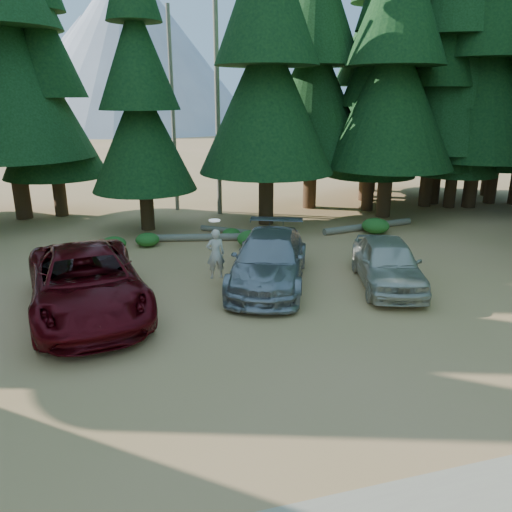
{
  "coord_description": "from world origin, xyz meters",
  "views": [
    {
      "loc": [
        -4.21,
        -10.34,
        5.82
      ],
      "look_at": [
        -0.38,
        3.32,
        1.25
      ],
      "focal_mm": 35.0,
      "sensor_mm": 36.0,
      "label": 1
    }
  ],
  "objects_px": {
    "red_pickup": "(87,282)",
    "silver_minivan_center": "(269,260)",
    "frisbee_player": "(216,254)",
    "log_left": "(193,237)",
    "log_mid": "(231,231)",
    "silver_minivan_right": "(388,262)",
    "log_right": "(368,226)"
  },
  "relations": [
    {
      "from": "log_right",
      "to": "frisbee_player",
      "type": "bearing_deg",
      "value": -157.85
    },
    {
      "from": "red_pickup",
      "to": "log_mid",
      "type": "distance_m",
      "value": 9.15
    },
    {
      "from": "frisbee_player",
      "to": "log_mid",
      "type": "distance_m",
      "value": 6.35
    },
    {
      "from": "red_pickup",
      "to": "log_right",
      "type": "distance_m",
      "value": 13.37
    },
    {
      "from": "log_left",
      "to": "silver_minivan_center",
      "type": "bearing_deg",
      "value": -61.86
    },
    {
      "from": "silver_minivan_right",
      "to": "log_right",
      "type": "height_order",
      "value": "silver_minivan_right"
    },
    {
      "from": "silver_minivan_center",
      "to": "frisbee_player",
      "type": "xyz_separation_m",
      "value": [
        -1.67,
        0.34,
        0.24
      ]
    },
    {
      "from": "silver_minivan_right",
      "to": "silver_minivan_center",
      "type": "bearing_deg",
      "value": 179.34
    },
    {
      "from": "silver_minivan_center",
      "to": "silver_minivan_right",
      "type": "distance_m",
      "value": 3.77
    },
    {
      "from": "red_pickup",
      "to": "log_mid",
      "type": "bearing_deg",
      "value": 43.33
    },
    {
      "from": "silver_minivan_right",
      "to": "log_right",
      "type": "bearing_deg",
      "value": 84.26
    },
    {
      "from": "silver_minivan_center",
      "to": "frisbee_player",
      "type": "height_order",
      "value": "frisbee_player"
    },
    {
      "from": "frisbee_player",
      "to": "log_right",
      "type": "distance_m",
      "value": 9.49
    },
    {
      "from": "red_pickup",
      "to": "log_mid",
      "type": "height_order",
      "value": "red_pickup"
    },
    {
      "from": "red_pickup",
      "to": "silver_minivan_center",
      "type": "relative_size",
      "value": 1.14
    },
    {
      "from": "log_mid",
      "to": "silver_minivan_right",
      "type": "bearing_deg",
      "value": -28.72
    },
    {
      "from": "red_pickup",
      "to": "silver_minivan_right",
      "type": "relative_size",
      "value": 1.42
    },
    {
      "from": "silver_minivan_center",
      "to": "red_pickup",
      "type": "bearing_deg",
      "value": -149.33
    },
    {
      "from": "red_pickup",
      "to": "log_right",
      "type": "relative_size",
      "value": 1.35
    },
    {
      "from": "red_pickup",
      "to": "silver_minivan_center",
      "type": "xyz_separation_m",
      "value": [
        5.54,
        0.75,
        -0.08
      ]
    },
    {
      "from": "silver_minivan_right",
      "to": "frisbee_player",
      "type": "xyz_separation_m",
      "value": [
        -5.26,
        1.51,
        0.29
      ]
    },
    {
      "from": "red_pickup",
      "to": "log_left",
      "type": "bearing_deg",
      "value": 50.59
    },
    {
      "from": "silver_minivan_right",
      "to": "frisbee_player",
      "type": "bearing_deg",
      "value": -178.54
    },
    {
      "from": "silver_minivan_center",
      "to": "frisbee_player",
      "type": "bearing_deg",
      "value": -168.37
    },
    {
      "from": "log_left",
      "to": "log_mid",
      "type": "height_order",
      "value": "log_left"
    },
    {
      "from": "red_pickup",
      "to": "silver_minivan_right",
      "type": "xyz_separation_m",
      "value": [
        9.13,
        -0.42,
        -0.12
      ]
    },
    {
      "from": "red_pickup",
      "to": "frisbee_player",
      "type": "xyz_separation_m",
      "value": [
        3.87,
        1.09,
        0.17
      ]
    },
    {
      "from": "red_pickup",
      "to": "log_left",
      "type": "height_order",
      "value": "red_pickup"
    },
    {
      "from": "log_left",
      "to": "red_pickup",
      "type": "bearing_deg",
      "value": -109.75
    },
    {
      "from": "red_pickup",
      "to": "frisbee_player",
      "type": "height_order",
      "value": "frisbee_player"
    },
    {
      "from": "log_left",
      "to": "log_mid",
      "type": "distance_m",
      "value": 1.96
    },
    {
      "from": "log_mid",
      "to": "red_pickup",
      "type": "bearing_deg",
      "value": -92.0
    }
  ]
}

